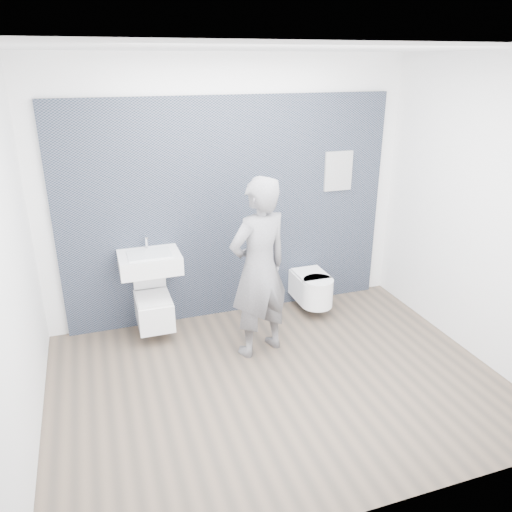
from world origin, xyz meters
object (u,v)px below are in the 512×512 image
object	(u,v)px
toilet_rounded	(313,288)
visitor	(259,269)
washbasin	(150,262)
toilet_square	(154,308)

from	to	relation	value
toilet_rounded	visitor	size ratio (longest dim) A/B	0.34
washbasin	visitor	world-z (taller)	visitor
toilet_square	visitor	world-z (taller)	visitor
toilet_rounded	visitor	bearing A→B (deg)	-145.55
toilet_square	visitor	xyz separation A→B (m)	(0.94, -0.64, 0.58)
toilet_square	washbasin	bearing A→B (deg)	90.00
toilet_square	toilet_rounded	distance (m)	1.79
washbasin	toilet_rounded	distance (m)	1.87
toilet_rounded	toilet_square	bearing A→B (deg)	178.33
toilet_square	toilet_rounded	bearing A→B (deg)	-1.67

